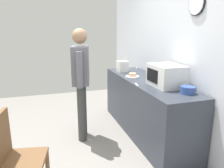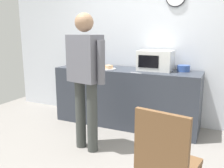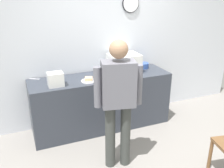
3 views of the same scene
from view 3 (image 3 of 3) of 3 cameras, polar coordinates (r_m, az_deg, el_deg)
ground_plane at (r=3.54m, az=8.93°, el=-18.04°), size 6.00×6.00×0.00m
back_wall at (r=4.28m, az=-1.07°, el=8.80°), size 5.40×0.13×2.60m
kitchen_counter at (r=4.14m, az=-2.40°, el=-4.17°), size 2.26×0.62×0.90m
microwave at (r=4.16m, az=2.77°, el=4.81°), size 0.50×0.39×0.30m
sandwich_plate at (r=3.77m, az=-5.37°, el=0.90°), size 0.23×0.23×0.07m
salad_bowl at (r=4.41m, az=7.21°, el=4.24°), size 0.18×0.18×0.09m
toaster at (r=3.64m, az=-12.83°, el=1.04°), size 0.22×0.18×0.20m
fork_utensil at (r=4.03m, az=-17.37°, el=1.11°), size 0.15×0.11×0.01m
spoon_utensil at (r=3.81m, az=2.48°, el=0.95°), size 0.17×0.05×0.01m
person_standing at (r=3.01m, az=1.44°, el=-2.96°), size 0.58×0.32×1.69m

